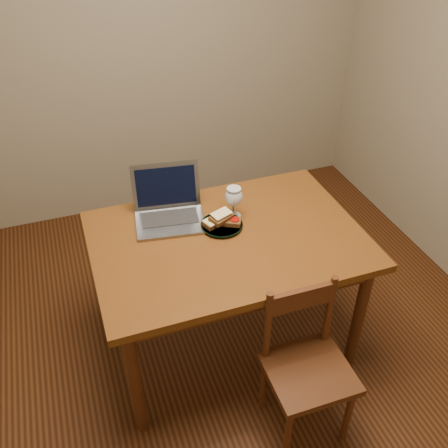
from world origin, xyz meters
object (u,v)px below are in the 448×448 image
object	(u,v)px
table	(228,251)
milk_glass	(234,202)
laptop	(168,205)
plate	(222,225)
chair	(308,361)

from	to	relation	value
table	milk_glass	world-z (taller)	milk_glass
table	laptop	world-z (taller)	laptop
laptop	plate	bearing A→B (deg)	-30.82
laptop	table	bearing A→B (deg)	-41.91
chair	milk_glass	bearing A→B (deg)	96.92
chair	plate	distance (m)	0.76
table	plate	xyz separation A→B (m)	(-0.00, 0.09, 0.09)
table	plate	distance (m)	0.13
plate	laptop	size ratio (longest dim) A/B	0.55
milk_glass	laptop	size ratio (longest dim) A/B	0.45
plate	chair	bearing A→B (deg)	-75.95
table	laptop	distance (m)	0.38
plate	milk_glass	bearing A→B (deg)	36.70
plate	laptop	world-z (taller)	laptop
chair	milk_glass	world-z (taller)	milk_glass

